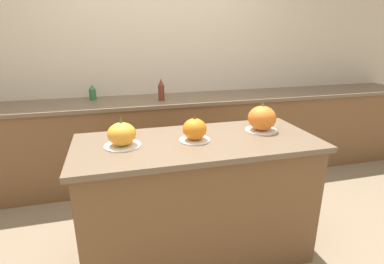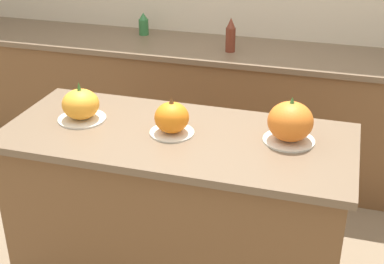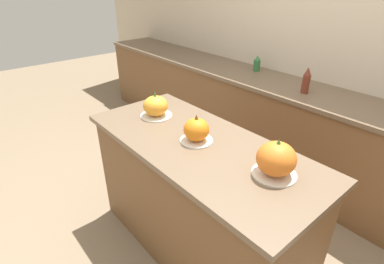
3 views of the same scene
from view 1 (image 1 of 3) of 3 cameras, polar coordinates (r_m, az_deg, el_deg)
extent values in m
plane|color=#847056|center=(2.41, 0.96, -21.80)|extent=(12.00, 12.00, 0.00)
cube|color=beige|center=(3.44, -6.57, 13.19)|extent=(8.00, 0.06, 2.50)
cube|color=brown|center=(2.16, 1.02, -13.14)|extent=(1.53, 0.63, 0.85)
cube|color=brown|center=(1.96, 1.10, -2.05)|extent=(1.59, 0.69, 0.03)
cube|color=brown|center=(3.30, -5.18, -1.62)|extent=(6.00, 0.56, 0.86)
cube|color=brown|center=(3.17, -5.41, 6.00)|extent=(6.00, 0.60, 0.03)
cylinder|color=silver|center=(1.91, -13.06, -2.51)|extent=(0.23, 0.23, 0.01)
ellipsoid|color=orange|center=(1.88, -13.23, -0.38)|extent=(0.18, 0.18, 0.14)
cone|color=#38702D|center=(1.85, -13.42, 2.23)|extent=(0.02, 0.02, 0.04)
cylinder|color=silver|center=(1.95, 0.47, -1.49)|extent=(0.20, 0.20, 0.01)
ellipsoid|color=orange|center=(1.93, 0.48, 0.58)|extent=(0.16, 0.16, 0.14)
cone|color=brown|center=(1.91, 0.48, 2.92)|extent=(0.03, 0.03, 0.03)
cylinder|color=silver|center=(2.20, 13.01, 0.33)|extent=(0.23, 0.23, 0.01)
ellipsoid|color=orange|center=(2.18, 13.18, 2.60)|extent=(0.20, 0.20, 0.17)
cone|color=#38702D|center=(2.15, 13.37, 5.10)|extent=(0.02, 0.02, 0.03)
cylinder|color=maroon|center=(3.08, -5.87, 7.43)|extent=(0.06, 0.06, 0.16)
cone|color=maroon|center=(3.06, -5.94, 9.47)|extent=(0.06, 0.06, 0.07)
cylinder|color=#2D6B38|center=(3.26, -18.39, 6.79)|extent=(0.07, 0.07, 0.11)
cone|color=#2D6B38|center=(3.25, -18.53, 8.15)|extent=(0.06, 0.06, 0.05)
camera|label=2|loc=(1.29, 94.04, 17.78)|focal=50.00mm
camera|label=3|loc=(1.84, 55.25, 18.36)|focal=28.00mm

